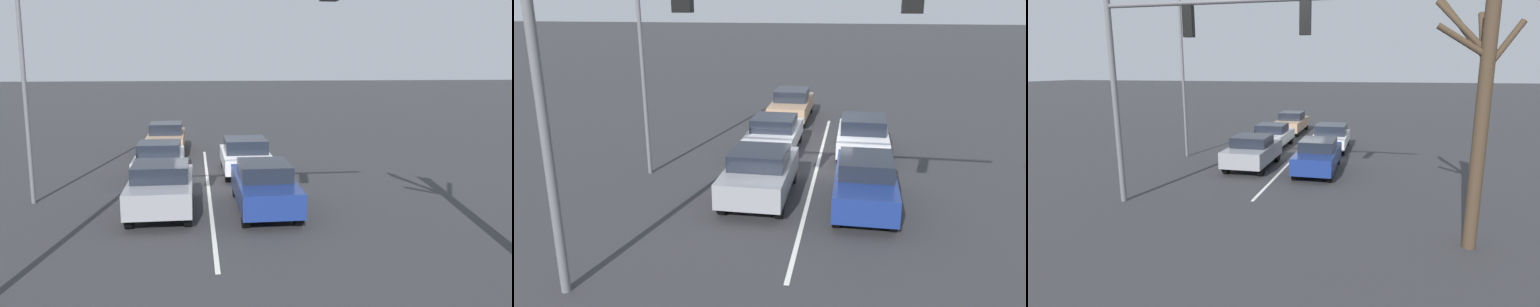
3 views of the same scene
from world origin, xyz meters
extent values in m
plane|color=#333335|center=(0.00, 0.00, 0.00)|extent=(240.00, 240.00, 0.00)
cube|color=silver|center=(0.00, 1.73, 0.01)|extent=(0.12, 15.46, 0.01)
cube|color=gray|center=(1.49, 4.63, 0.72)|extent=(1.88, 4.07, 0.72)
cube|color=black|center=(1.49, 4.72, 1.32)|extent=(1.65, 1.74, 0.48)
cube|color=red|center=(0.84, 2.63, 0.90)|extent=(0.24, 0.06, 0.12)
cube|color=red|center=(2.15, 2.63, 0.90)|extent=(0.24, 0.06, 0.12)
cylinder|color=black|center=(0.69, 6.06, 0.36)|extent=(0.22, 0.71, 0.71)
cylinder|color=black|center=(2.30, 6.06, 0.36)|extent=(0.22, 0.71, 0.71)
cylinder|color=black|center=(0.69, 3.20, 0.36)|extent=(0.22, 0.71, 0.71)
cylinder|color=black|center=(2.30, 3.20, 0.36)|extent=(0.22, 0.71, 0.71)
cube|color=navy|center=(-1.66, 4.70, 0.67)|extent=(1.74, 4.45, 0.72)
cube|color=black|center=(-1.66, 4.73, 1.27)|extent=(1.53, 1.92, 0.48)
cube|color=red|center=(-2.26, 2.52, 0.85)|extent=(0.24, 0.06, 0.12)
cube|color=red|center=(-1.05, 2.52, 0.85)|extent=(0.24, 0.06, 0.12)
cylinder|color=black|center=(-2.39, 6.36, 0.31)|extent=(0.22, 0.62, 0.62)
cylinder|color=black|center=(-0.92, 6.36, 0.31)|extent=(0.22, 0.62, 0.62)
cylinder|color=black|center=(-2.39, 3.04, 0.31)|extent=(0.22, 0.62, 0.62)
cylinder|color=black|center=(-0.92, 3.04, 0.31)|extent=(0.22, 0.62, 0.62)
cube|color=silver|center=(-1.61, -0.62, 0.62)|extent=(1.93, 4.12, 0.58)
cube|color=black|center=(-1.61, -0.70, 1.19)|extent=(1.70, 2.00, 0.55)
cube|color=red|center=(-2.29, -2.64, 0.77)|extent=(0.24, 0.06, 0.12)
cube|color=red|center=(-0.94, -2.64, 0.77)|extent=(0.24, 0.06, 0.12)
cylinder|color=black|center=(-2.45, 0.86, 0.33)|extent=(0.22, 0.66, 0.66)
cylinder|color=black|center=(-0.78, 0.86, 0.33)|extent=(0.22, 0.66, 0.66)
cylinder|color=black|center=(-2.45, -2.09, 0.33)|extent=(0.22, 0.66, 0.66)
cylinder|color=black|center=(-0.78, -2.09, 0.33)|extent=(0.22, 0.66, 0.66)
cube|color=silver|center=(1.88, -0.39, 0.63)|extent=(1.89, 4.07, 0.58)
cube|color=black|center=(1.88, -0.31, 1.18)|extent=(1.66, 1.78, 0.50)
cube|color=red|center=(1.22, -2.39, 0.78)|extent=(0.24, 0.06, 0.12)
cube|color=red|center=(2.54, -2.39, 0.78)|extent=(0.24, 0.06, 0.12)
cylinder|color=black|center=(1.07, 1.05, 0.34)|extent=(0.22, 0.68, 0.68)
cylinder|color=black|center=(2.69, 1.05, 0.34)|extent=(0.22, 0.68, 0.68)
cylinder|color=black|center=(1.07, -1.83, 0.34)|extent=(0.22, 0.68, 0.68)
cylinder|color=black|center=(2.69, -1.83, 0.34)|extent=(0.22, 0.68, 0.68)
cube|color=tan|center=(1.93, -6.08, 0.67)|extent=(1.81, 4.77, 0.67)
cube|color=black|center=(1.93, -6.09, 1.27)|extent=(1.59, 1.97, 0.54)
cube|color=red|center=(1.30, -8.42, 0.83)|extent=(0.24, 0.06, 0.12)
cube|color=red|center=(2.56, -8.42, 0.83)|extent=(0.24, 0.06, 0.12)
cylinder|color=black|center=(1.16, -4.28, 0.33)|extent=(0.22, 0.66, 0.66)
cylinder|color=black|center=(2.70, -4.28, 0.33)|extent=(0.22, 0.66, 0.66)
cylinder|color=black|center=(1.16, -7.88, 0.33)|extent=(0.22, 0.66, 0.66)
cylinder|color=black|center=(2.70, -7.88, 0.33)|extent=(0.22, 0.66, 0.66)
cylinder|color=slate|center=(5.75, 3.08, 4.39)|extent=(0.14, 0.14, 8.78)
camera|label=1|loc=(0.41, 19.66, 4.48)|focal=35.00mm
camera|label=2|loc=(-1.26, 18.72, 5.81)|focal=35.00mm
camera|label=3|loc=(-4.26, 22.44, 4.67)|focal=28.00mm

